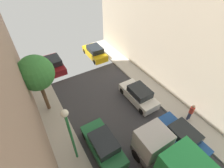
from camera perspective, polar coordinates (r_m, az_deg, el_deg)
name	(u,v)px	position (r m, az deg, el deg)	size (l,w,h in m)	color
parked_car_left_2	(103,145)	(12.82, -3.04, -20.20)	(1.78, 4.20, 1.57)	#1E6638
parked_car_left_3	(54,64)	(21.13, -19.31, 6.53)	(1.78, 4.20, 1.57)	maroon
parked_car_right_2	(181,136)	(14.16, 22.80, -16.30)	(1.78, 4.20, 1.57)	#194799
parked_car_right_3	(139,95)	(16.12, 9.14, -3.69)	(1.78, 4.20, 1.57)	white
parked_car_right_4	(95,52)	(22.36, -5.92, 10.79)	(1.78, 4.20, 1.57)	gold
pedestrian	(191,112)	(15.55, 25.56, -8.64)	(0.40, 0.36, 1.72)	#2D334C
street_tree_0	(36,73)	(14.03, -24.70, 3.37)	(2.81, 2.81, 5.49)	brown
potted_plant_0	(29,69)	(21.58, -26.75, 4.62)	(0.55, 0.55, 0.87)	#B2A899
lamp_post	(69,130)	(10.38, -14.49, -14.93)	(0.44, 0.44, 5.13)	#26723F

